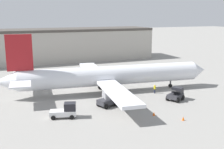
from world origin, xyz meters
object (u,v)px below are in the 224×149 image
at_px(baggage_tug, 65,111).
at_px(safety_cone_near, 183,118).
at_px(airplane, 107,76).
at_px(safety_cone_far, 154,114).
at_px(belt_loader_truck, 176,94).
at_px(ground_crew_worker, 155,89).
at_px(pushback_tug, 109,99).

distance_m(baggage_tug, safety_cone_near, 15.98).
relative_size(airplane, safety_cone_far, 71.43).
bearing_deg(airplane, baggage_tug, -129.35).
distance_m(airplane, baggage_tug, 13.82).
height_order(belt_loader_truck, safety_cone_near, belt_loader_truck).
xyz_separation_m(airplane, ground_crew_worker, (7.76, -3.72, -2.13)).
height_order(airplane, pushback_tug, airplane).
height_order(baggage_tug, pushback_tug, pushback_tug).
height_order(belt_loader_truck, pushback_tug, pushback_tug).
bearing_deg(ground_crew_worker, belt_loader_truck, 133.70).
bearing_deg(baggage_tug, airplane, 61.33).
height_order(ground_crew_worker, safety_cone_near, ground_crew_worker).
distance_m(ground_crew_worker, pushback_tug, 10.69).
bearing_deg(baggage_tug, pushback_tug, 35.35).
relative_size(ground_crew_worker, safety_cone_far, 2.95).
relative_size(belt_loader_truck, safety_cone_near, 6.12).
distance_m(safety_cone_near, safety_cone_far, 4.09).
xyz_separation_m(ground_crew_worker, belt_loader_truck, (1.20, -4.79, 0.14)).
distance_m(ground_crew_worker, belt_loader_truck, 4.94).
distance_m(pushback_tug, safety_cone_far, 7.69).
relative_size(airplane, pushback_tug, 11.48).
relative_size(pushback_tug, safety_cone_near, 6.22).
height_order(pushback_tug, safety_cone_near, pushback_tug).
bearing_deg(pushback_tug, airplane, 51.65).
height_order(airplane, belt_loader_truck, airplane).
xyz_separation_m(baggage_tug, pushback_tug, (7.36, 2.48, 0.09)).
height_order(baggage_tug, safety_cone_far, baggage_tug).
height_order(baggage_tug, belt_loader_truck, baggage_tug).
bearing_deg(safety_cone_near, ground_crew_worker, 76.35).
xyz_separation_m(ground_crew_worker, safety_cone_near, (-3.10, -12.77, -0.59)).
relative_size(baggage_tug, safety_cone_near, 6.92).
distance_m(baggage_tug, safety_cone_far, 12.32).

